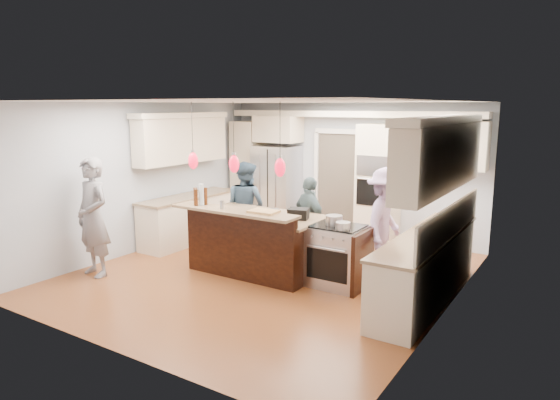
# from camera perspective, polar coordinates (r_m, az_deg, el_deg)

# --- Properties ---
(ground_plane) EXTENTS (6.00, 6.00, 0.00)m
(ground_plane) POSITION_cam_1_polar(r_m,az_deg,el_deg) (8.02, -1.36, -8.50)
(ground_plane) COLOR #9D542B
(ground_plane) RESTS_ON ground
(room_shell) EXTENTS (5.54, 6.04, 2.72)m
(room_shell) POSITION_cam_1_polar(r_m,az_deg,el_deg) (7.61, -1.42, 4.53)
(room_shell) COLOR #B2BCC6
(room_shell) RESTS_ON ground
(refrigerator) EXTENTS (0.90, 0.70, 1.80)m
(refrigerator) POSITION_cam_1_polar(r_m,az_deg,el_deg) (10.77, -0.39, 1.44)
(refrigerator) COLOR #B7B7BC
(refrigerator) RESTS_ON ground
(oven_column) EXTENTS (0.72, 0.69, 2.30)m
(oven_column) POSITION_cam_1_polar(r_m,az_deg,el_deg) (9.71, 11.16, 1.71)
(oven_column) COLOR beige
(oven_column) RESTS_ON ground
(back_upper_cabinets) EXTENTS (5.30, 0.61, 2.54)m
(back_upper_cabinets) POSITION_cam_1_polar(r_m,az_deg,el_deg) (10.36, 3.72, 5.34)
(back_upper_cabinets) COLOR beige
(back_upper_cabinets) RESTS_ON ground
(right_counter_run) EXTENTS (0.64, 3.10, 2.51)m
(right_counter_run) POSITION_cam_1_polar(r_m,az_deg,el_deg) (7.00, 16.92, -2.84)
(right_counter_run) COLOR beige
(right_counter_run) RESTS_ON ground
(left_cabinets) EXTENTS (0.64, 2.30, 2.51)m
(left_cabinets) POSITION_cam_1_polar(r_m,az_deg,el_deg) (9.86, -10.63, 1.30)
(left_cabinets) COLOR beige
(left_cabinets) RESTS_ON ground
(kitchen_island) EXTENTS (2.10, 1.46, 1.12)m
(kitchen_island) POSITION_cam_1_polar(r_m,az_deg,el_deg) (8.06, -2.55, -4.78)
(kitchen_island) COLOR black
(kitchen_island) RESTS_ON ground
(island_range) EXTENTS (0.82, 0.71, 0.92)m
(island_range) POSITION_cam_1_polar(r_m,az_deg,el_deg) (7.45, 6.75, -6.39)
(island_range) COLOR #B7B7BC
(island_range) RESTS_ON ground
(pendant_lights) EXTENTS (1.75, 0.15, 1.03)m
(pendant_lights) POSITION_cam_1_polar(r_m,az_deg,el_deg) (7.35, -5.27, 4.16)
(pendant_lights) COLOR black
(pendant_lights) RESTS_ON ground
(person_bar_end) EXTENTS (0.73, 0.53, 1.87)m
(person_bar_end) POSITION_cam_1_polar(r_m,az_deg,el_deg) (8.27, -20.58, -1.87)
(person_bar_end) COLOR gray
(person_bar_end) RESTS_ON ground
(person_far_left) EXTENTS (0.88, 0.72, 1.65)m
(person_far_left) POSITION_cam_1_polar(r_m,az_deg,el_deg) (9.13, -3.91, -0.75)
(person_far_left) COLOR #2C4156
(person_far_left) RESTS_ON ground
(person_far_right) EXTENTS (0.93, 0.72, 1.48)m
(person_far_right) POSITION_cam_1_polar(r_m,az_deg,el_deg) (8.43, 3.39, -2.32)
(person_far_right) COLOR #455B61
(person_far_right) RESTS_ON ground
(person_range_side) EXTENTS (0.75, 1.18, 1.73)m
(person_range_side) POSITION_cam_1_polar(r_m,az_deg,el_deg) (7.82, 12.04, -2.61)
(person_range_side) COLOR #A88BBB
(person_range_side) RESTS_ON ground
(floor_rug) EXTENTS (0.71, 0.95, 0.01)m
(floor_rug) POSITION_cam_1_polar(r_m,az_deg,el_deg) (7.01, 15.29, -11.76)
(floor_rug) COLOR #8E714D
(floor_rug) RESTS_ON ground
(water_bottle) EXTENTS (0.08, 0.08, 0.33)m
(water_bottle) POSITION_cam_1_polar(r_m,az_deg,el_deg) (7.81, -8.96, 0.62)
(water_bottle) COLOR silver
(water_bottle) RESTS_ON kitchen_island
(beer_bottle_a) EXTENTS (0.07, 0.07, 0.25)m
(beer_bottle_a) POSITION_cam_1_polar(r_m,az_deg,el_deg) (8.00, -9.64, 0.53)
(beer_bottle_a) COLOR #48210C
(beer_bottle_a) RESTS_ON kitchen_island
(beer_bottle_b) EXTENTS (0.07, 0.07, 0.26)m
(beer_bottle_b) POSITION_cam_1_polar(r_m,az_deg,el_deg) (7.79, -9.61, 0.31)
(beer_bottle_b) COLOR #48210C
(beer_bottle_b) RESTS_ON kitchen_island
(beer_bottle_c) EXTENTS (0.07, 0.07, 0.27)m
(beer_bottle_c) POSITION_cam_1_polar(r_m,az_deg,el_deg) (7.85, -8.54, 0.44)
(beer_bottle_c) COLOR #48210C
(beer_bottle_c) RESTS_ON kitchen_island
(drink_can) EXTENTS (0.08, 0.08, 0.13)m
(drink_can) POSITION_cam_1_polar(r_m,az_deg,el_deg) (7.50, -6.65, -0.55)
(drink_can) COLOR #B7B7BC
(drink_can) RESTS_ON kitchen_island
(cutting_board) EXTENTS (0.42, 0.31, 0.03)m
(cutting_board) POSITION_cam_1_polar(r_m,az_deg,el_deg) (7.21, -1.87, -1.32)
(cutting_board) COLOR tan
(cutting_board) RESTS_ON kitchen_island
(pot_large) EXTENTS (0.25, 0.25, 0.14)m
(pot_large) POSITION_cam_1_polar(r_m,az_deg,el_deg) (7.34, 6.19, -2.31)
(pot_large) COLOR #B7B7BC
(pot_large) RESTS_ON island_range
(pot_small) EXTENTS (0.21, 0.21, 0.11)m
(pot_small) POSITION_cam_1_polar(r_m,az_deg,el_deg) (7.10, 7.20, -2.93)
(pot_small) COLOR #B7B7BC
(pot_small) RESTS_ON island_range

